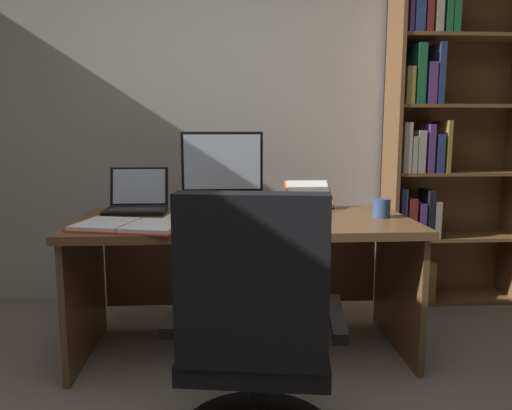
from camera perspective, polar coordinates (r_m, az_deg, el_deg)
The scene contains 13 objects.
wall_back at distance 3.43m, azimuth -2.43°, elevation 10.77°, with size 5.62×0.12×2.56m, color #B2ADA3.
desk at distance 2.63m, azimuth -1.44°, elevation -5.33°, with size 1.71×0.76×0.71m.
bookshelf at distance 3.49m, azimuth 20.43°, elevation 6.81°, with size 0.89×0.32×2.18m.
office_chair at distance 1.76m, azimuth -0.12°, elevation -16.55°, with size 0.66×0.60×0.97m.
monitor at distance 2.74m, azimuth -3.92°, elevation 3.86°, with size 0.45×0.16×0.44m.
laptop at distance 2.80m, azimuth -13.62°, elevation 0.29°, with size 0.33×0.29×0.24m.
keyboard at distance 2.36m, azimuth -3.92°, elevation -2.01°, with size 0.42×0.15×0.02m, color black.
computer_mouse at distance 2.37m, azimuth 3.34°, elevation -1.74°, with size 0.06×0.10×0.04m, color black.
reading_stand_with_book at distance 2.85m, azimuth 6.19°, elevation 1.10°, with size 0.26×0.28×0.15m.
open_binder at distance 2.35m, azimuth -14.46°, elevation -2.31°, with size 0.55×0.41×0.02m.
notepad at distance 2.58m, azimuth -8.64°, elevation -1.33°, with size 0.15×0.21×0.01m, color white.
pen at distance 2.57m, azimuth -8.20°, elevation -1.13°, with size 0.01×0.01×0.14m, color maroon.
coffee_mug at distance 2.63m, azimuth 14.30°, elevation -0.35°, with size 0.09×0.09×0.10m, color #334C7A.
Camera 1 is at (-0.07, -1.30, 1.16)m, focal length 34.58 mm.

